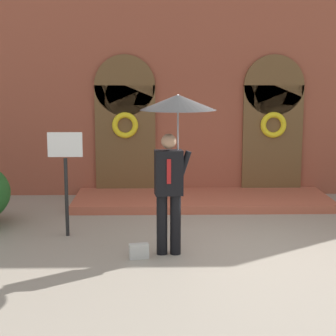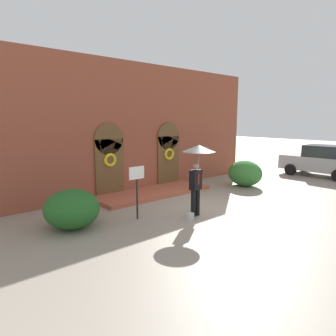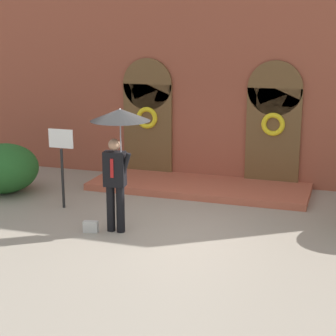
% 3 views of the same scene
% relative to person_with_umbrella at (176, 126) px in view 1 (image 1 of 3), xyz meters
% --- Properties ---
extents(ground_plane, '(80.00, 80.00, 0.00)m').
position_rel_person_with_umbrella_xyz_m(ground_plane, '(0.66, 0.16, -1.91)').
color(ground_plane, gray).
extents(building_facade, '(14.00, 2.30, 5.60)m').
position_rel_person_with_umbrella_xyz_m(building_facade, '(0.66, 4.32, 0.77)').
color(building_facade, brown).
rests_on(building_facade, ground).
extents(person_with_umbrella, '(1.10, 1.10, 2.36)m').
position_rel_person_with_umbrella_xyz_m(person_with_umbrella, '(0.00, 0.00, 0.00)').
color(person_with_umbrella, black).
rests_on(person_with_umbrella, ground).
extents(handbag, '(0.30, 0.17, 0.22)m').
position_rel_person_with_umbrella_xyz_m(handbag, '(-0.54, -0.20, -1.80)').
color(handbag, '#B7B7B2').
rests_on(handbag, ground).
extents(sign_post, '(0.56, 0.06, 1.72)m').
position_rel_person_with_umbrella_xyz_m(sign_post, '(-1.75, 0.99, -0.75)').
color(sign_post, black).
rests_on(sign_post, ground).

